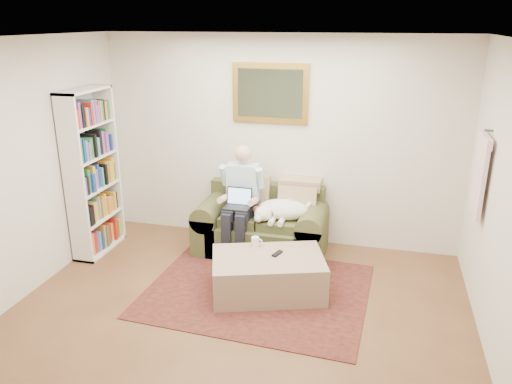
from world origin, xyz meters
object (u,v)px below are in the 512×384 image
at_px(laptop, 238,202).
at_px(coffee_mug, 255,241).
at_px(bookshelf, 92,173).
at_px(ottoman, 268,275).
at_px(sleeping_dog, 283,210).
at_px(seated_man, 240,203).
at_px(sofa, 262,230).

bearing_deg(laptop, coffee_mug, -57.13).
bearing_deg(bookshelf, ottoman, -12.61).
xyz_separation_m(sleeping_dog, bookshelf, (-2.27, -0.38, 0.39)).
xyz_separation_m(sleeping_dog, ottoman, (0.03, -0.90, -0.40)).
relative_size(ottoman, bookshelf, 0.57).
bearing_deg(laptop, sleeping_dog, 13.64).
bearing_deg(seated_man, sleeping_dog, 7.13).
distance_m(seated_man, ottoman, 1.10).
xyz_separation_m(sofa, laptop, (-0.24, -0.21, 0.43)).
relative_size(coffee_mug, bookshelf, 0.05).
bearing_deg(sleeping_dog, bookshelf, -170.38).
bearing_deg(sleeping_dog, sofa, 164.26).
relative_size(seated_man, sleeping_dog, 2.04).
distance_m(sofa, sleeping_dog, 0.44).
relative_size(sofa, coffee_mug, 15.83).
xyz_separation_m(laptop, sleeping_dog, (0.52, 0.13, -0.09)).
relative_size(sofa, bookshelf, 0.79).
bearing_deg(laptop, sofa, 41.02).
bearing_deg(sofa, seated_man, -148.55).
relative_size(sleeping_dog, coffee_mug, 6.52).
xyz_separation_m(sofa, bookshelf, (-1.98, -0.46, 0.73)).
bearing_deg(sofa, coffee_mug, -81.52).
relative_size(laptop, sleeping_dog, 0.47).
height_order(sleeping_dog, ottoman, sleeping_dog).
xyz_separation_m(sofa, sleeping_dog, (0.28, -0.08, 0.33)).
bearing_deg(ottoman, bookshelf, 167.39).
bearing_deg(coffee_mug, sofa, 98.48).
height_order(seated_man, bookshelf, bookshelf).
relative_size(seated_man, laptop, 4.33).
xyz_separation_m(sofa, ottoman, (0.31, -0.98, -0.06)).
distance_m(laptop, sleeping_dog, 0.54).
relative_size(sleeping_dog, ottoman, 0.57).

